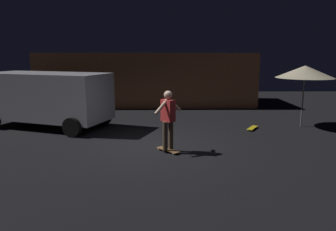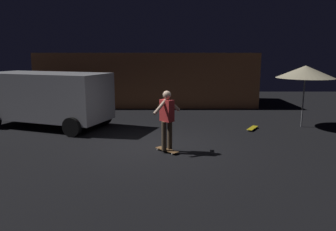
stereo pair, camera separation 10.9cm
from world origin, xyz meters
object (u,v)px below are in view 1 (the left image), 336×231
Objects in this scene: patio_umbrella at (305,72)px; skateboard_ridden at (168,150)px; skateboard_spare at (252,128)px; skater at (168,116)px; parked_van at (47,96)px.

patio_umbrella reaches higher than skateboard_ridden.
skateboard_ridden and skateboard_spare have the same top height.
skateboard_ridden is (-5.08, -3.17, -2.02)m from patio_umbrella.
skateboard_ridden is at bearing 180.00° from skater.
skateboard_spare is 0.46× the size of skater.
skateboard_spare is at bearing 41.17° from skateboard_ridden.
parked_van reaches higher than skateboard_spare.
parked_van is at bearing 144.14° from skater.
patio_umbrella is 6.32m from skateboard_ridden.
parked_van is 6.45× the size of skateboard_spare.
skater is (4.48, -3.24, -0.12)m from parked_van.
patio_umbrella reaches higher than skateboard_spare.
skater reaches higher than skateboard_spare.
patio_umbrella is at bearing 31.98° from skateboard_ridden.
skateboard_ridden is 0.91× the size of skateboard_spare.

